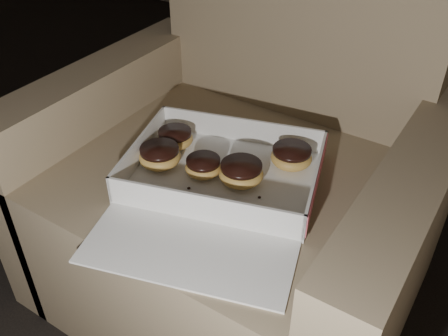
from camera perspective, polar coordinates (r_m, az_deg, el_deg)
armchair at (r=1.25m, az=1.84°, el=-2.91°), size 0.91×0.76×0.95m
bakery_box at (r=1.05m, az=-0.48°, el=-1.98°), size 0.51×0.56×0.07m
donut_a at (r=1.06m, az=1.98°, el=-0.53°), size 0.10×0.10×0.05m
donut_b at (r=1.12m, az=-7.34°, el=1.39°), size 0.09×0.09×0.05m
donut_c at (r=1.08m, az=-2.37°, el=0.20°), size 0.08×0.08×0.04m
donut_d at (r=1.12m, az=7.71°, el=1.33°), size 0.09×0.09×0.05m
donut_e at (r=1.18m, az=-5.60°, el=3.44°), size 0.08×0.08×0.04m
crumb_a at (r=1.05m, az=-4.04°, el=-2.31°), size 0.01×0.01×0.00m
crumb_b at (r=1.06m, az=-9.06°, el=-2.69°), size 0.01×0.01×0.00m
crumb_c at (r=1.06m, az=1.93°, el=-1.93°), size 0.01×0.01×0.00m
crumb_d at (r=1.00m, az=-1.08°, el=-4.67°), size 0.01×0.01×0.00m
crumb_e at (r=1.03m, az=4.07°, el=-3.36°), size 0.01×0.01×0.00m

